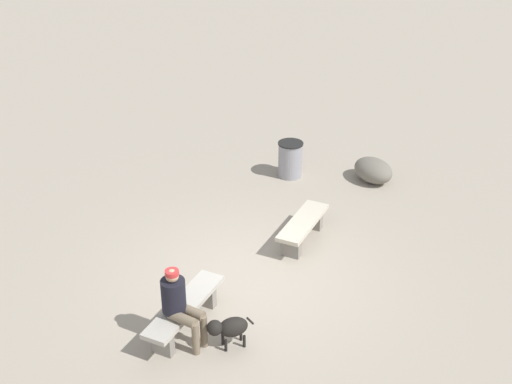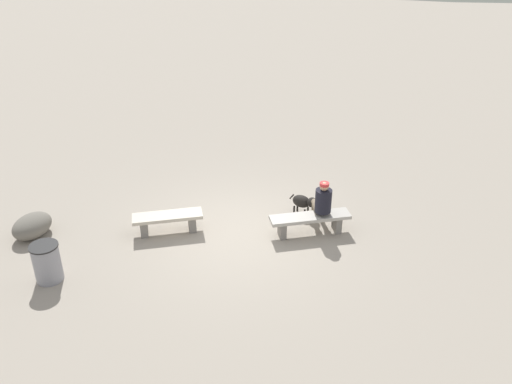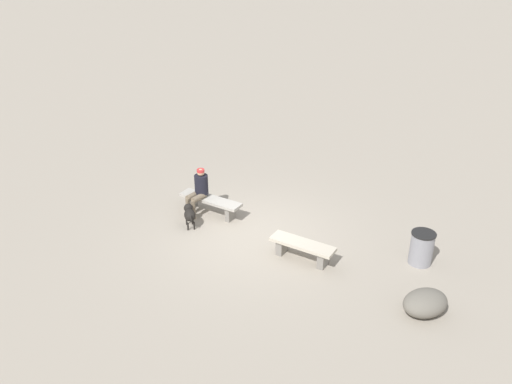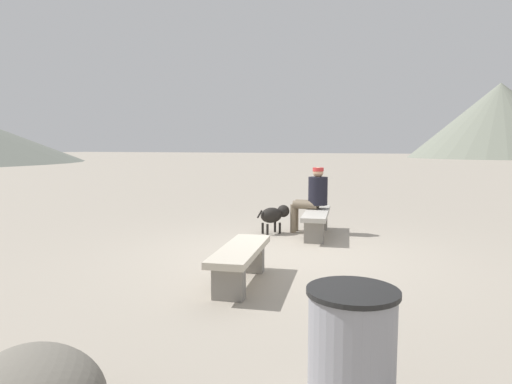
% 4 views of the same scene
% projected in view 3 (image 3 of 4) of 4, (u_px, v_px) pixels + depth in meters
% --- Properties ---
extents(ground, '(210.00, 210.00, 0.06)m').
position_uv_depth(ground, '(252.00, 236.00, 12.92)').
color(ground, '#9E9384').
extents(bench_left, '(1.56, 0.71, 0.44)m').
position_uv_depth(bench_left, '(302.00, 248.00, 11.82)').
color(bench_left, gray).
rests_on(bench_left, ground).
extents(bench_right, '(1.80, 0.73, 0.45)m').
position_uv_depth(bench_right, '(211.00, 202.00, 13.71)').
color(bench_right, gray).
rests_on(bench_right, ground).
extents(seated_person, '(0.38, 0.68, 1.23)m').
position_uv_depth(seated_person, '(199.00, 188.00, 13.60)').
color(seated_person, black).
rests_on(seated_person, ground).
extents(dog, '(0.62, 0.51, 0.52)m').
position_uv_depth(dog, '(189.00, 214.00, 13.14)').
color(dog, black).
rests_on(dog, ground).
extents(trash_bin, '(0.54, 0.54, 0.78)m').
position_uv_depth(trash_bin, '(422.00, 248.00, 11.65)').
color(trash_bin, gray).
rests_on(trash_bin, ground).
extents(boulder, '(1.00, 1.14, 0.49)m').
position_uv_depth(boulder, '(425.00, 303.00, 10.17)').
color(boulder, '#6B665B').
rests_on(boulder, ground).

